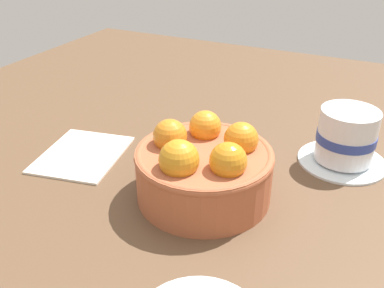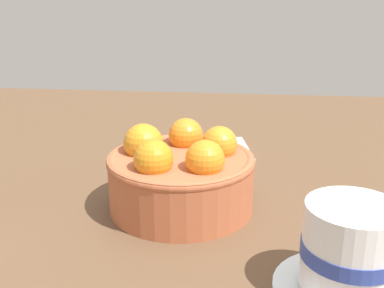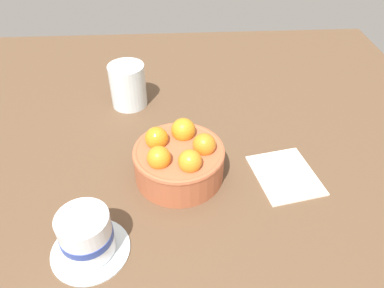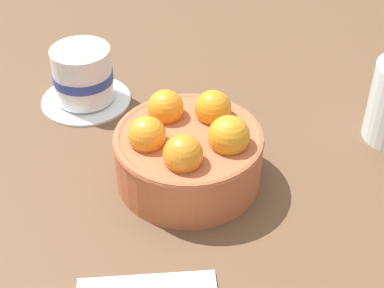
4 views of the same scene
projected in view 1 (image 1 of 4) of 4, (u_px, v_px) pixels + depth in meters
The scene contains 4 objects.
ground_plane at pixel (203, 208), 48.77cm from camera, with size 117.47×110.71×3.47cm, color brown.
terracotta_bowl at pixel (204, 167), 46.09cm from camera, with size 14.95×14.95×8.62cm.
coffee_cup at pixel (346, 139), 52.64cm from camera, with size 10.90×10.90×7.17cm.
folded_napkin at pixel (82, 153), 55.55cm from camera, with size 11.86×9.84×0.60cm, color white.
Camera 1 is at (35.84, 15.93, 28.19)cm, focal length 39.96 mm.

